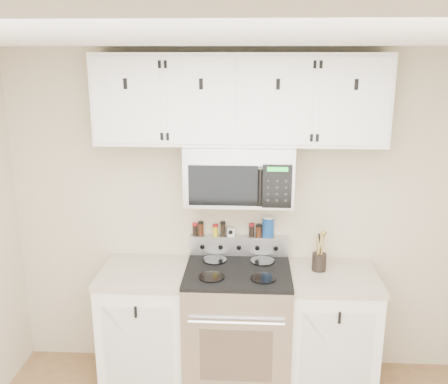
# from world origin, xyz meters

# --- Properties ---
(back_wall) EXTENTS (3.50, 0.01, 2.50)m
(back_wall) POSITION_xyz_m (0.00, 1.75, 1.25)
(back_wall) COLOR #B8AC8A
(back_wall) RESTS_ON floor
(ceiling) EXTENTS (3.50, 3.50, 0.01)m
(ceiling) POSITION_xyz_m (0.00, 0.00, 2.50)
(ceiling) COLOR white
(ceiling) RESTS_ON back_wall
(range) EXTENTS (0.76, 0.65, 1.10)m
(range) POSITION_xyz_m (0.00, 1.43, 0.49)
(range) COLOR #B7B7BA
(range) RESTS_ON floor
(base_cabinet_left) EXTENTS (0.64, 0.62, 0.92)m
(base_cabinet_left) POSITION_xyz_m (-0.69, 1.45, 0.46)
(base_cabinet_left) COLOR white
(base_cabinet_left) RESTS_ON floor
(base_cabinet_right) EXTENTS (0.64, 0.62, 0.92)m
(base_cabinet_right) POSITION_xyz_m (0.69, 1.45, 0.46)
(base_cabinet_right) COLOR white
(base_cabinet_right) RESTS_ON floor
(microwave) EXTENTS (0.76, 0.44, 0.42)m
(microwave) POSITION_xyz_m (0.00, 1.55, 1.63)
(microwave) COLOR #9E9EA3
(microwave) RESTS_ON back_wall
(upper_cabinets) EXTENTS (2.00, 0.35, 0.62)m
(upper_cabinets) POSITION_xyz_m (-0.00, 1.58, 2.15)
(upper_cabinets) COLOR white
(upper_cabinets) RESTS_ON back_wall
(utensil_crock) EXTENTS (0.10, 0.10, 0.30)m
(utensil_crock) POSITION_xyz_m (0.59, 1.51, 1.00)
(utensil_crock) COLOR black
(utensil_crock) RESTS_ON base_cabinet_right
(kitchen_timer) EXTENTS (0.07, 0.06, 0.07)m
(kitchen_timer) POSITION_xyz_m (-0.07, 1.71, 1.13)
(kitchen_timer) COLOR white
(kitchen_timer) RESTS_ON range
(salt_canister) EXTENTS (0.09, 0.09, 0.16)m
(salt_canister) POSITION_xyz_m (0.22, 1.71, 1.18)
(salt_canister) COLOR #154693
(salt_canister) RESTS_ON range
(spice_jar_0) EXTENTS (0.04, 0.04, 0.10)m
(spice_jar_0) POSITION_xyz_m (-0.34, 1.71, 1.15)
(spice_jar_0) COLOR black
(spice_jar_0) RESTS_ON range
(spice_jar_1) EXTENTS (0.04, 0.04, 0.11)m
(spice_jar_1) POSITION_xyz_m (-0.29, 1.71, 1.16)
(spice_jar_1) COLOR #3B1C0E
(spice_jar_1) RESTS_ON range
(spice_jar_2) EXTENTS (0.04, 0.04, 0.09)m
(spice_jar_2) POSITION_xyz_m (-0.18, 1.71, 1.15)
(spice_jar_2) COLOR gold
(spice_jar_2) RESTS_ON range
(spice_jar_3) EXTENTS (0.04, 0.04, 0.11)m
(spice_jar_3) POSITION_xyz_m (-0.13, 1.71, 1.16)
(spice_jar_3) COLOR black
(spice_jar_3) RESTS_ON range
(spice_jar_4) EXTENTS (0.04, 0.04, 0.10)m
(spice_jar_4) POSITION_xyz_m (0.10, 1.71, 1.15)
(spice_jar_4) COLOR black
(spice_jar_4) RESTS_ON range
(spice_jar_5) EXTENTS (0.05, 0.05, 0.10)m
(spice_jar_5) POSITION_xyz_m (0.15, 1.71, 1.15)
(spice_jar_5) COLOR #432010
(spice_jar_5) RESTS_ON range
(spice_jar_6) EXTENTS (0.04, 0.04, 0.10)m
(spice_jar_6) POSITION_xyz_m (0.21, 1.71, 1.15)
(spice_jar_6) COLOR yellow
(spice_jar_6) RESTS_ON range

